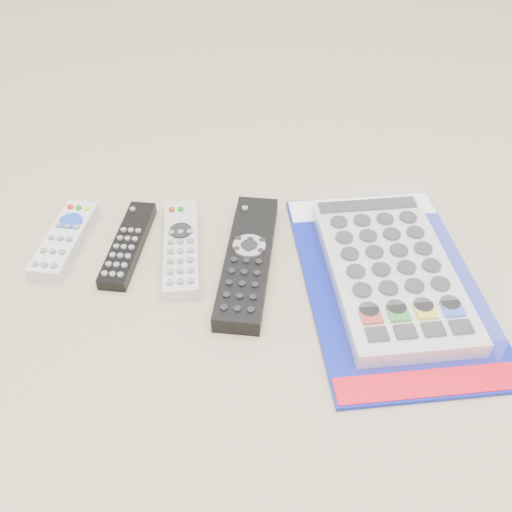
{
  "coord_description": "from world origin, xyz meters",
  "views": [
    {
      "loc": [
        0.01,
        -0.54,
        0.53
      ],
      "look_at": [
        0.02,
        0.02,
        0.01
      ],
      "focal_mm": 40.0,
      "sensor_mm": 36.0,
      "label": 1
    }
  ],
  "objects_px": {
    "jumbo_remote_packaged": "(391,269)",
    "remote_small_grey": "(65,239)",
    "remote_silver_dvd": "(181,247)",
    "remote_large_black": "(248,259)",
    "remote_slim_black": "(128,244)"
  },
  "relations": [
    {
      "from": "remote_slim_black",
      "to": "remote_large_black",
      "type": "height_order",
      "value": "remote_large_black"
    },
    {
      "from": "remote_small_grey",
      "to": "jumbo_remote_packaged",
      "type": "distance_m",
      "value": 0.45
    },
    {
      "from": "jumbo_remote_packaged",
      "to": "remote_small_grey",
      "type": "bearing_deg",
      "value": 164.79
    },
    {
      "from": "jumbo_remote_packaged",
      "to": "remote_silver_dvd",
      "type": "bearing_deg",
      "value": 162.62
    },
    {
      "from": "remote_small_grey",
      "to": "jumbo_remote_packaged",
      "type": "height_order",
      "value": "jumbo_remote_packaged"
    },
    {
      "from": "remote_slim_black",
      "to": "jumbo_remote_packaged",
      "type": "bearing_deg",
      "value": -3.73
    },
    {
      "from": "remote_large_black",
      "to": "remote_small_grey",
      "type": "bearing_deg",
      "value": 177.18
    },
    {
      "from": "remote_silver_dvd",
      "to": "jumbo_remote_packaged",
      "type": "relative_size",
      "value": 0.5
    },
    {
      "from": "remote_large_black",
      "to": "jumbo_remote_packaged",
      "type": "height_order",
      "value": "jumbo_remote_packaged"
    },
    {
      "from": "remote_small_grey",
      "to": "remote_large_black",
      "type": "bearing_deg",
      "value": -1.59
    },
    {
      "from": "remote_slim_black",
      "to": "remote_small_grey",
      "type": "bearing_deg",
      "value": -178.65
    },
    {
      "from": "remote_small_grey",
      "to": "jumbo_remote_packaged",
      "type": "xyz_separation_m",
      "value": [
        0.44,
        -0.08,
        0.01
      ]
    },
    {
      "from": "remote_silver_dvd",
      "to": "jumbo_remote_packaged",
      "type": "bearing_deg",
      "value": -16.61
    },
    {
      "from": "remote_small_grey",
      "to": "remote_large_black",
      "type": "height_order",
      "value": "remote_large_black"
    },
    {
      "from": "remote_small_grey",
      "to": "jumbo_remote_packaged",
      "type": "relative_size",
      "value": 0.41
    }
  ]
}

